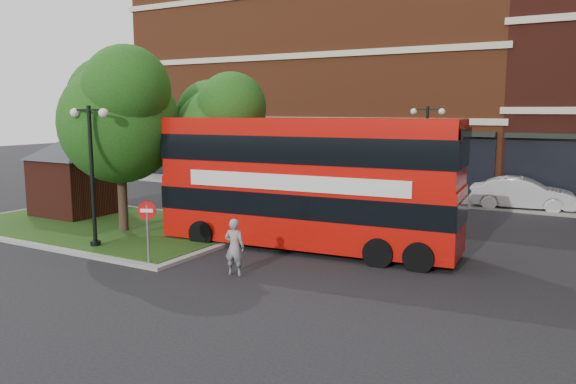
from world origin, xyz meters
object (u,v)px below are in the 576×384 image
Objects in this scene: bus at (306,174)px; woman at (234,247)px; car_silver at (374,185)px; car_white at (522,194)px.

bus is 4.27m from woman.
woman is at bearing -170.63° from car_silver.
woman is at bearing 153.21° from car_white.
bus is at bearing 148.76° from car_white.
car_silver is 7.63m from car_white.
car_white is at bearing 60.16° from bus.
bus is 2.59× the size of car_silver.
woman is 15.89m from car_silver.
car_white is (7.63, 0.08, 0.09)m from car_silver.
car_silver is at bearing 94.89° from bus.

